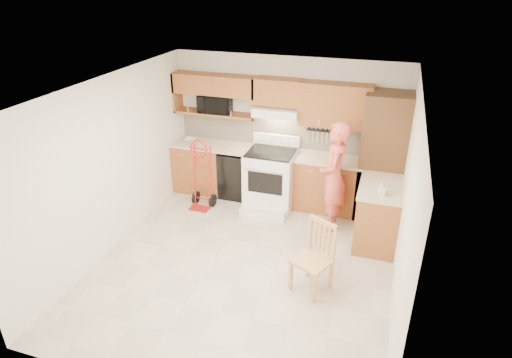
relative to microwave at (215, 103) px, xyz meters
The scene contains 28 objects.
floor 2.94m from the microwave, 58.98° to the right, with size 4.00×4.50×0.02m, color beige.
ceiling 2.58m from the microwave, 58.98° to the right, with size 4.00×4.50×0.02m, color white.
wall_back 1.33m from the microwave, ahead, with size 4.00×0.02×2.50m, color silver.
wall_front 4.54m from the microwave, 73.90° to the right, with size 4.00×0.02×2.50m, color silver.
wall_left 2.25m from the microwave, 109.93° to the right, with size 0.02×4.50×2.50m, color silver.
wall_right 3.89m from the microwave, 32.57° to the right, with size 0.02×4.50×2.50m, color silver.
backsplash 1.34m from the microwave, ahead, with size 3.92×0.03×0.55m, color beige.
lower_cab_left 1.24m from the microwave, 155.49° to the right, with size 0.90×0.60×0.90m, color #A96231.
dishwasher 1.31m from the microwave, 16.56° to the right, with size 0.60×0.60×0.85m, color black.
lower_cab_right 2.41m from the microwave, ahead, with size 1.14×0.60×0.90m, color #A96231.
countertop_left 0.74m from the microwave, 88.35° to the right, with size 1.50×0.63×0.04m, color beige.
countertop_right 2.21m from the microwave, ahead, with size 1.14×0.63×0.04m, color beige.
cab_return_right 3.32m from the microwave, 17.56° to the right, with size 0.60×1.00×0.90m, color #A96231.
countertop_return 3.18m from the microwave, 17.56° to the right, with size 0.63×1.00×0.04m, color beige.
pantry_tall 2.97m from the microwave, ahead, with size 0.70×0.60×2.10m, color brown.
upper_cab_left 0.33m from the microwave, ahead, with size 1.50×0.33×0.34m, color #A96231.
upper_shelf_mw 0.18m from the microwave, ahead, with size 1.50×0.33×0.04m, color #A96231.
upper_cab_center 1.17m from the microwave, ahead, with size 0.76×0.33×0.44m, color #A96231.
upper_cab_right 2.09m from the microwave, ahead, with size 1.14×0.33×0.70m, color #A96231.
range_hood 1.14m from the microwave, ahead, with size 0.76×0.46×0.14m, color white.
knife_strip 1.85m from the microwave, ahead, with size 0.40×0.05×0.29m, color black, non-canonical shape.
microwave is the anchor object (origin of this frame).
range 1.58m from the microwave, 19.69° to the right, with size 0.82×1.07×1.20m, color white, non-canonical shape.
person 2.47m from the microwave, 18.40° to the right, with size 0.65×0.42×1.77m, color #E75A4C.
hand_truck 1.33m from the microwave, 89.84° to the right, with size 0.44×0.41×1.12m, color red, non-canonical shape.
dining_chair 3.44m from the microwave, 46.18° to the right, with size 0.43×0.47×0.95m, color tan, non-canonical shape.
soap_bottle 3.25m from the microwave, 22.47° to the right, with size 0.09×0.09×0.20m, color white.
bowl 0.83m from the microwave, 163.79° to the right, with size 0.22×0.22×0.05m, color white.
Camera 1 is at (1.69, -4.75, 3.77)m, focal length 30.62 mm.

